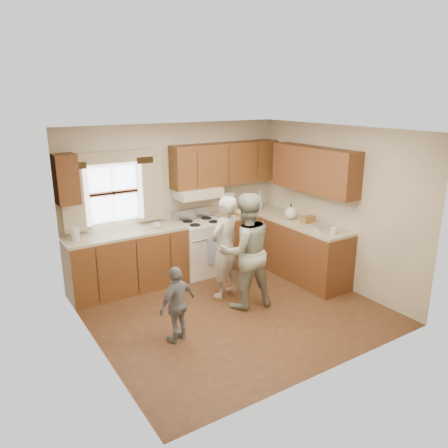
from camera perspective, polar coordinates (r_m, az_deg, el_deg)
room at (r=5.84m, az=1.29°, el=-0.15°), size 3.80×3.80×3.80m
kitchen_fixtures at (r=7.14m, az=0.56°, el=-0.46°), size 3.80×2.25×2.15m
stove at (r=7.39m, az=-3.03°, el=-2.92°), size 0.76×0.67×1.07m
woman_left at (r=6.43m, az=0.12°, el=-3.04°), size 0.65×0.52×1.54m
woman_right at (r=6.11m, az=2.79°, el=-3.57°), size 0.90×0.76×1.66m
child at (r=5.41m, az=-6.11°, el=-10.35°), size 0.62×0.42×0.97m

